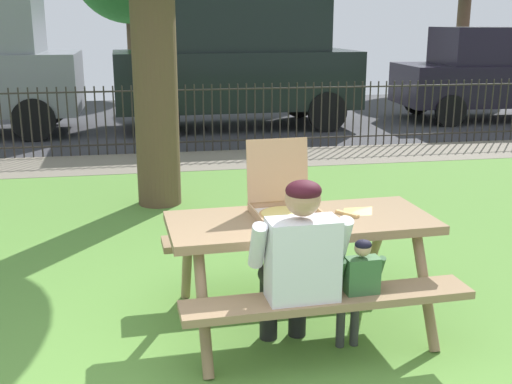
{
  "coord_description": "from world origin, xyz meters",
  "views": [
    {
      "loc": [
        -0.19,
        -2.7,
        2.07
      ],
      "look_at": [
        0.7,
        2.1,
        0.75
      ],
      "focal_mm": 44.65,
      "sensor_mm": 36.0,
      "label": 1
    }
  ],
  "objects": [
    {
      "name": "ground",
      "position": [
        0.0,
        1.76,
        -0.01
      ],
      "size": [
        28.0,
        11.51,
        0.02
      ],
      "primitive_type": "cube",
      "color": "#5E923C"
    },
    {
      "name": "cobblestone_walkway",
      "position": [
        0.0,
        6.81,
        -0.0
      ],
      "size": [
        28.0,
        1.4,
        0.01
      ],
      "primitive_type": "cube",
      "color": "gray"
    },
    {
      "name": "street_asphalt",
      "position": [
        0.0,
        11.16,
        -0.01
      ],
      "size": [
        28.0,
        7.3,
        0.01
      ],
      "primitive_type": "cube",
      "color": "#38383D"
    },
    {
      "name": "picnic_table_foreground",
      "position": [
        0.87,
        1.3,
        0.6
      ],
      "size": [
        1.86,
        1.55,
        0.79
      ],
      "color": "#967654",
      "rests_on": "ground"
    },
    {
      "name": "pizza_box_open",
      "position": [
        0.77,
        1.42,
        0.86
      ],
      "size": [
        0.47,
        0.51,
        0.5
      ],
      "color": "tan",
      "rests_on": "picnic_table_foreground"
    },
    {
      "name": "pizza_slice_on_table",
      "position": [
        1.28,
        1.37,
        0.78
      ],
      "size": [
        0.32,
        0.3,
        0.02
      ],
      "color": "#F4D663",
      "rests_on": "picnic_table_foreground"
    },
    {
      "name": "adult_at_table",
      "position": [
        0.72,
        0.79,
        0.66
      ],
      "size": [
        0.62,
        0.6,
        1.19
      ],
      "color": "black",
      "rests_on": "ground"
    },
    {
      "name": "child_at_table",
      "position": [
        1.1,
        0.77,
        0.49
      ],
      "size": [
        0.3,
        0.29,
        0.8
      ],
      "color": "#383838",
      "rests_on": "ground"
    },
    {
      "name": "iron_fence_streetside",
      "position": [
        0.0,
        7.51,
        0.55
      ],
      "size": [
        20.97,
        0.03,
        1.09
      ],
      "color": "#2D2823",
      "rests_on": "ground"
    },
    {
      "name": "parked_car_right",
      "position": [
        1.74,
        9.89,
        1.31
      ],
      "size": [
        4.75,
        2.18,
        2.46
      ],
      "color": "black",
      "rests_on": "ground"
    },
    {
      "name": "parked_car_far_right",
      "position": [
        7.48,
        9.89,
        1.01
      ],
      "size": [
        4.5,
        2.11,
        1.94
      ],
      "color": "black",
      "rests_on": "ground"
    }
  ]
}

